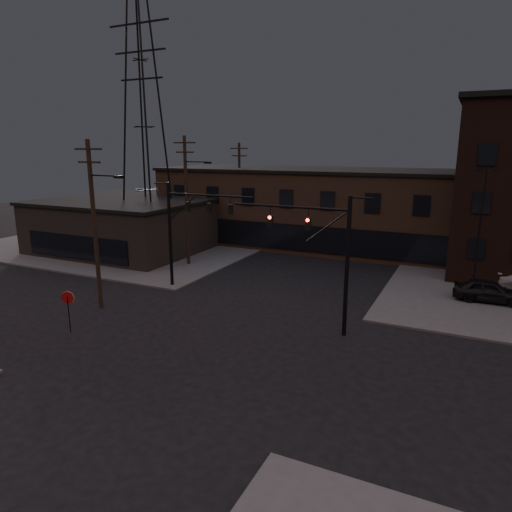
{
  "coord_description": "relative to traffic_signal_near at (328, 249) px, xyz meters",
  "views": [
    {
      "loc": [
        12.53,
        -19.71,
        10.49
      ],
      "look_at": [
        -0.17,
        6.73,
        3.5
      ],
      "focal_mm": 32.0,
      "sensor_mm": 36.0,
      "label": 1
    }
  ],
  "objects": [
    {
      "name": "parked_car_lot_a",
      "position": [
        8.67,
        9.63,
        -4.01
      ],
      "size": [
        4.61,
        1.99,
        1.55
      ],
      "primitive_type": "imported",
      "rotation": [
        0.0,
        0.0,
        1.6
      ],
      "color": "black",
      "rests_on": "sidewalk_ne"
    },
    {
      "name": "utility_pole_mid",
      "position": [
        -15.79,
        9.5,
        1.19
      ],
      "size": [
        3.7,
        0.28,
        11.5
      ],
      "color": "black",
      "rests_on": "ground"
    },
    {
      "name": "utility_pole_far",
      "position": [
        -16.86,
        21.5,
        0.85
      ],
      "size": [
        2.2,
        0.28,
        11.0
      ],
      "color": "black",
      "rests_on": "ground"
    },
    {
      "name": "utility_pole_near",
      "position": [
        -14.79,
        -2.5,
        0.94
      ],
      "size": [
        3.7,
        0.28,
        11.0
      ],
      "color": "black",
      "rests_on": "ground"
    },
    {
      "name": "traffic_signal_far",
      "position": [
        -12.07,
        3.5,
        0.08
      ],
      "size": [
        7.12,
        0.24,
        8.0
      ],
      "color": "black",
      "rests_on": "ground"
    },
    {
      "name": "car_crossing",
      "position": [
        -6.56,
        19.8,
        -4.19
      ],
      "size": [
        1.87,
        4.61,
        1.49
      ],
      "primitive_type": "imported",
      "rotation": [
        0.0,
        0.0,
        0.07
      ],
      "color": "black",
      "rests_on": "ground"
    },
    {
      "name": "transmission_tower",
      "position": [
        -23.36,
        13.5,
        7.57
      ],
      "size": [
        7.0,
        7.0,
        25.0
      ],
      "primitive_type": null,
      "color": "black",
      "rests_on": "ground"
    },
    {
      "name": "sidewalk_nw",
      "position": [
        -27.36,
        17.5,
        -4.86
      ],
      "size": [
        30.0,
        30.0,
        0.15
      ],
      "primitive_type": "cube",
      "color": "#474744",
      "rests_on": "ground"
    },
    {
      "name": "stop_sign",
      "position": [
        -13.36,
        -6.49,
        -3.09
      ],
      "size": [
        0.72,
        0.33,
        2.48
      ],
      "color": "black",
      "rests_on": "ground"
    },
    {
      "name": "lot_light_a",
      "position": [
        7.64,
        9.5,
        0.58
      ],
      "size": [
        1.5,
        0.28,
        9.14
      ],
      "color": "black",
      "rests_on": "ground"
    },
    {
      "name": "building_row",
      "position": [
        -5.36,
        23.5,
        -0.93
      ],
      "size": [
        40.0,
        12.0,
        8.0
      ],
      "primitive_type": "cube",
      "color": "brown",
      "rests_on": "ground"
    },
    {
      "name": "ground",
      "position": [
        -5.36,
        -4.5,
        -4.93
      ],
      "size": [
        140.0,
        140.0,
        0.0
      ],
      "primitive_type": "plane",
      "color": "black",
      "rests_on": "ground"
    },
    {
      "name": "traffic_signal_near",
      "position": [
        0.0,
        0.0,
        0.0
      ],
      "size": [
        7.12,
        0.24,
        8.0
      ],
      "color": "black",
      "rests_on": "ground"
    },
    {
      "name": "building_left",
      "position": [
        -25.36,
        11.5,
        -2.43
      ],
      "size": [
        16.0,
        12.0,
        5.0
      ],
      "primitive_type": "cube",
      "color": "black",
      "rests_on": "ground"
    }
  ]
}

